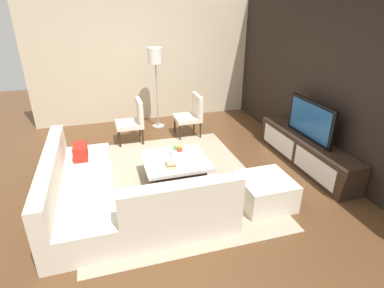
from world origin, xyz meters
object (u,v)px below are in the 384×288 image
book_stack (171,164)px  accent_chair_near (134,119)px  floor_lamp (155,61)px  fruit_bowl (179,151)px  sectional_couch (113,196)px  television (311,120)px  accent_chair_far (192,113)px  media_console (305,151)px  ottoman (265,191)px  coffee_table (176,169)px

book_stack → accent_chair_near: bearing=-171.1°
floor_lamp → fruit_bowl: floor_lamp is taller
sectional_couch → accent_chair_near: size_ratio=2.74×
television → sectional_couch: television is taller
accent_chair_far → book_stack: size_ratio=4.19×
sectional_couch → accent_chair_near: (-2.34, 0.57, 0.21)m
floor_lamp → accent_chair_far: size_ratio=2.02×
sectional_couch → accent_chair_far: bearing=142.9°
accent_chair_far → fruit_bowl: bearing=-33.5°
accent_chair_near → floor_lamp: (-0.69, 0.61, 1.00)m
media_console → ottoman: (0.87, -1.25, -0.05)m
television → coffee_table: (-0.10, -2.30, -0.62)m
accent_chair_far → book_stack: (1.97, -0.91, -0.07)m
media_console → fruit_bowl: (-0.28, -2.20, 0.18)m
television → sectional_couch: bearing=-81.3°
fruit_bowl → ottoman: bearing=39.6°
ottoman → fruit_bowl: bearing=-140.4°
sectional_couch → coffee_table: size_ratio=2.40×
fruit_bowl → floor_lamp: bearing=177.9°
television → fruit_bowl: television is taller
fruit_bowl → coffee_table: bearing=-29.1°
floor_lamp → book_stack: bearing=-6.6°
media_console → accent_chair_far: size_ratio=2.66×
television → ottoman: (0.87, -1.25, -0.62)m
media_console → accent_chair_near: bearing=-124.0°
accent_chair_far → television: bearing=29.2°
ottoman → accent_chair_far: 2.75m
television → accent_chair_near: bearing=-124.0°
accent_chair_near → accent_chair_far: bearing=99.8°
media_console → ottoman: bearing=-55.4°
coffee_table → fruit_bowl: fruit_bowl is taller
coffee_table → television: bearing=87.5°
floor_lamp → media_console: bearing=40.0°
coffee_table → accent_chair_near: (-1.74, -0.43, 0.29)m
fruit_bowl → media_console: bearing=82.8°
television → accent_chair_near: television is taller
media_console → ottoman: 1.52m
ottoman → media_console: bearing=124.6°
book_stack → ottoman: bearing=57.3°
sectional_couch → book_stack: 0.97m
television → sectional_couch: 3.38m
accent_chair_near → book_stack: size_ratio=4.19×
media_console → accent_chair_far: (-1.86, -1.51, 0.24)m
television → accent_chair_near: (-1.84, -2.72, -0.34)m
accent_chair_near → sectional_couch: bearing=-4.8°
ottoman → fruit_bowl: size_ratio=2.50×
fruit_bowl → television: bearing=82.8°
accent_chair_near → media_console: bearing=64.9°
coffee_table → ottoman: (0.97, 1.04, -0.00)m
sectional_couch → coffee_table: 1.17m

